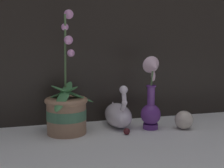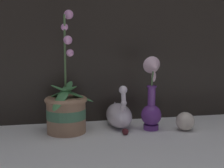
{
  "view_description": "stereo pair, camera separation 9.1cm",
  "coord_description": "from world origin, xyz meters",
  "px_view_note": "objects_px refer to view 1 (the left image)",
  "views": [
    {
      "loc": [
        -0.37,
        -1.04,
        0.37
      ],
      "look_at": [
        -0.04,
        0.15,
        0.19
      ],
      "focal_mm": 50.0,
      "sensor_mm": 36.0,
      "label": 1
    },
    {
      "loc": [
        -0.28,
        -1.06,
        0.37
      ],
      "look_at": [
        -0.04,
        0.15,
        0.19
      ],
      "focal_mm": 50.0,
      "sensor_mm": 36.0,
      "label": 2
    }
  ],
  "objects_px": {
    "blue_vase": "(152,100)",
    "glass_sphere": "(184,120)",
    "orchid_potted_plant": "(66,111)",
    "swan_figurine": "(117,114)"
  },
  "relations": [
    {
      "from": "orchid_potted_plant",
      "to": "glass_sphere",
      "type": "bearing_deg",
      "value": -8.29
    },
    {
      "from": "swan_figurine",
      "to": "blue_vase",
      "type": "distance_m",
      "value": 0.16
    },
    {
      "from": "orchid_potted_plant",
      "to": "glass_sphere",
      "type": "distance_m",
      "value": 0.48
    },
    {
      "from": "orchid_potted_plant",
      "to": "blue_vase",
      "type": "relative_size",
      "value": 1.59
    },
    {
      "from": "blue_vase",
      "to": "glass_sphere",
      "type": "height_order",
      "value": "blue_vase"
    },
    {
      "from": "orchid_potted_plant",
      "to": "blue_vase",
      "type": "distance_m",
      "value": 0.34
    },
    {
      "from": "swan_figurine",
      "to": "blue_vase",
      "type": "xyz_separation_m",
      "value": [
        0.12,
        -0.07,
        0.07
      ]
    },
    {
      "from": "swan_figurine",
      "to": "glass_sphere",
      "type": "distance_m",
      "value": 0.28
    },
    {
      "from": "blue_vase",
      "to": "glass_sphere",
      "type": "relative_size",
      "value": 3.94
    },
    {
      "from": "blue_vase",
      "to": "orchid_potted_plant",
      "type": "bearing_deg",
      "value": 174.03
    }
  ]
}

